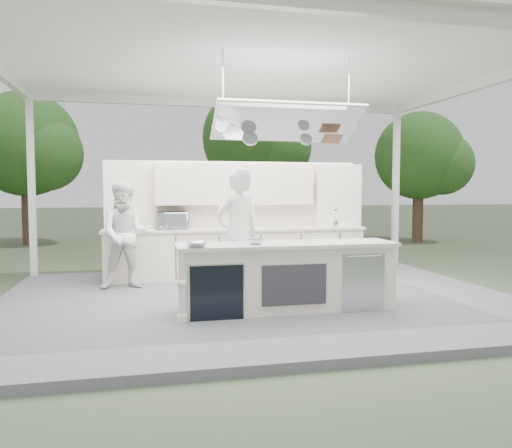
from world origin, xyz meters
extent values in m
plane|color=#3E4A32|center=(0.00, 0.00, 0.00)|extent=(90.00, 90.00, 0.00)
cube|color=#59595D|center=(0.00, 0.00, 0.06)|extent=(8.00, 6.00, 0.12)
cube|color=white|center=(3.90, 2.90, 1.85)|extent=(0.12, 0.12, 3.70)
cube|color=white|center=(-3.90, 2.90, 1.85)|extent=(0.12, 0.12, 3.70)
cube|color=white|center=(0.00, 0.00, 3.78)|extent=(8.20, 6.20, 0.16)
cube|color=white|center=(0.00, -2.90, 3.62)|extent=(8.00, 0.12, 0.16)
cube|color=white|center=(0.00, 2.90, 3.62)|extent=(8.00, 0.12, 0.16)
cube|color=white|center=(3.90, 0.00, 3.62)|extent=(0.12, 6.00, 0.16)
cube|color=white|center=(0.20, -0.90, 2.75)|extent=(2.00, 0.71, 0.43)
cube|color=white|center=(0.20, -0.90, 2.75)|extent=(2.06, 0.76, 0.46)
cylinder|color=white|center=(-0.70, -0.90, 3.23)|extent=(0.02, 0.02, 0.95)
cylinder|color=white|center=(1.10, -0.90, 3.23)|extent=(0.02, 0.02, 0.95)
cylinder|color=silver|center=(-0.30, -0.75, 2.53)|extent=(0.22, 0.14, 0.21)
cylinder|color=silver|center=(0.50, -0.80, 2.53)|extent=(0.18, 0.12, 0.18)
cube|color=#935D3A|center=(0.90, -0.78, 2.55)|extent=(0.28, 0.18, 0.12)
cube|color=beige|center=(0.20, -0.90, 0.57)|extent=(3.00, 0.70, 0.90)
cube|color=silver|center=(0.20, -0.90, 1.04)|extent=(3.10, 0.78, 0.05)
cylinder|color=beige|center=(-1.30, -1.25, 0.58)|extent=(0.11, 0.11, 0.92)
cube|color=black|center=(-0.85, -1.25, 0.48)|extent=(0.70, 0.04, 0.72)
cube|color=silver|center=(-0.85, -1.26, 0.48)|extent=(0.74, 0.03, 0.72)
cube|color=#2E2D32|center=(0.20, -1.26, 0.54)|extent=(0.90, 0.02, 0.55)
cube|color=silver|center=(1.20, -1.26, 0.54)|extent=(0.62, 0.02, 0.78)
cube|color=beige|center=(0.00, 1.90, 0.57)|extent=(5.00, 0.65, 0.90)
cube|color=silver|center=(0.00, 1.90, 1.04)|extent=(5.08, 0.72, 0.05)
cube|color=beige|center=(0.00, 2.20, 1.25)|extent=(5.00, 0.10, 2.25)
cube|color=beige|center=(0.00, 2.07, 1.92)|extent=(3.10, 0.38, 0.80)
cube|color=beige|center=(2.10, 2.02, 1.67)|extent=(0.90, 0.45, 1.30)
cube|color=#935D3A|center=(2.10, 2.02, 1.67)|extent=(0.84, 0.40, 0.03)
cylinder|color=silver|center=(2.00, 1.88, 1.13)|extent=(0.20, 0.20, 0.12)
cylinder|color=black|center=(2.00, 1.88, 1.29)|extent=(0.17, 0.17, 0.20)
cylinder|color=black|center=(2.35, 1.88, 1.12)|extent=(0.16, 0.16, 0.10)
cone|color=black|center=(2.35, 1.88, 1.29)|extent=(0.14, 0.14, 0.24)
cylinder|color=brown|center=(-5.50, 10.00, 1.05)|extent=(0.36, 0.36, 2.10)
sphere|color=#346424|center=(-5.50, 10.00, 3.29)|extent=(3.40, 3.40, 3.40)
sphere|color=#346424|center=(-4.82, 9.49, 2.95)|extent=(2.38, 2.38, 2.38)
cylinder|color=brown|center=(2.50, 12.00, 1.22)|extent=(0.36, 0.36, 2.45)
sphere|color=#346424|center=(2.50, 12.00, 3.85)|extent=(4.00, 4.00, 4.00)
sphere|color=#346424|center=(3.30, 11.40, 3.45)|extent=(2.80, 2.80, 2.80)
cylinder|color=brown|center=(7.50, 8.00, 0.96)|extent=(0.36, 0.36, 1.92)
sphere|color=#346424|center=(7.50, 8.00, 2.97)|extent=(3.00, 3.00, 3.00)
sphere|color=#346424|center=(8.10, 7.55, 2.67)|extent=(2.10, 2.10, 2.10)
imported|color=white|center=(-0.41, -0.34, 1.13)|extent=(0.86, 0.72, 2.03)
imported|color=white|center=(-2.06, 1.16, 1.04)|extent=(0.91, 0.72, 1.85)
imported|color=silver|center=(-1.24, 1.91, 1.23)|extent=(0.62, 0.45, 0.33)
imported|color=silver|center=(-1.10, -1.15, 1.11)|extent=(0.32, 0.32, 0.07)
imported|color=silver|center=(-0.27, -0.99, 1.10)|extent=(0.22, 0.22, 0.07)
camera|label=1|loc=(-1.75, -7.60, 1.82)|focal=35.00mm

